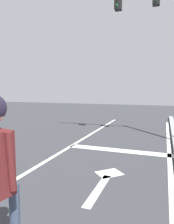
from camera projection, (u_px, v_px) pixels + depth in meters
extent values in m
cube|color=silver|center=(3.00, 187.00, 4.17)|extent=(0.12, 20.00, 0.01)
cube|color=silver|center=(174.00, 221.00, 3.09)|extent=(0.12, 20.00, 0.01)
cube|color=silver|center=(119.00, 150.00, 6.69)|extent=(3.29, 0.40, 0.01)
cube|color=silver|center=(98.00, 189.00, 4.07)|extent=(0.16, 1.40, 0.01)
cube|color=silver|center=(109.00, 173.00, 4.87)|extent=(0.71, 0.71, 0.01)
cylinder|color=#39465C|center=(15.00, 223.00, 2.24)|extent=(0.11, 0.11, 0.87)
cylinder|color=#5B1E1F|center=(11.00, 162.00, 1.90)|extent=(0.07, 0.11, 0.56)
cylinder|color=green|center=(156.00, 0.00, 7.11)|extent=(0.02, 0.10, 0.10)
cube|color=black|center=(118.00, 1.00, 7.69)|extent=(0.24, 0.28, 0.64)
cylinder|color=green|center=(117.00, 5.00, 7.57)|extent=(0.02, 0.10, 0.10)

